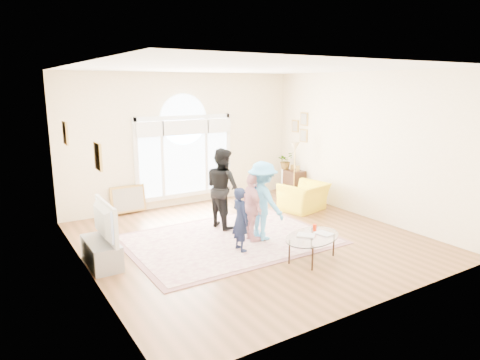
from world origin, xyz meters
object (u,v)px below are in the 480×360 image
area_rug (229,239)px  coffee_table (312,237)px  tv_console (102,253)px  television (100,222)px  armchair (304,197)px

area_rug → coffee_table: (0.71, -1.56, 0.39)m
area_rug → tv_console: tv_console is taller
area_rug → television: size_ratio=3.19×
armchair → area_rug: bearing=4.6°
tv_console → armchair: bearing=8.0°
area_rug → coffee_table: bearing=-65.7°
coffee_table → armchair: size_ratio=1.36×
armchair → tv_console: bearing=-4.9°
tv_console → armchair: 4.93m
television → armchair: television is taller
coffee_table → television: bearing=131.5°
television → armchair: bearing=8.0°
tv_console → coffee_table: (3.08, -1.67, 0.19)m
area_rug → armchair: size_ratio=3.58×
tv_console → coffee_table: size_ratio=0.73×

